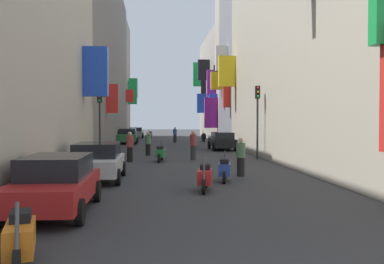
% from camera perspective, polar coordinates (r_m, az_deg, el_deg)
% --- Properties ---
extents(ground_plane, '(140.00, 140.00, 0.00)m').
position_cam_1_polar(ground_plane, '(34.03, -2.30, -2.32)').
color(ground_plane, '#2D2D30').
extents(building_left_mid_a, '(6.94, 29.98, 15.73)m').
position_cam_1_polar(building_left_mid_a, '(41.74, -13.91, 9.18)').
color(building_left_mid_a, slate).
rests_on(building_left_mid_a, ground).
extents(building_left_mid_b, '(7.19, 8.08, 14.94)m').
position_cam_1_polar(building_left_mid_b, '(60.45, -11.00, 6.46)').
color(building_left_mid_b, gray).
rests_on(building_left_mid_b, ground).
extents(building_right_near, '(7.36, 33.20, 12.96)m').
position_cam_1_polar(building_right_near, '(22.96, 20.07, 11.91)').
color(building_right_near, '#BCB29E').
rests_on(building_right_near, ground).
extents(building_right_mid_a, '(7.27, 7.45, 17.93)m').
position_cam_1_polar(building_right_mid_a, '(42.42, 8.30, 10.58)').
color(building_right_mid_a, gray).
rests_on(building_right_mid_a, ground).
extents(building_right_mid_b, '(7.37, 3.21, 17.32)m').
position_cam_1_polar(building_right_mid_b, '(47.52, 6.79, 9.18)').
color(building_right_mid_b, '#BCB29E').
rests_on(building_right_mid_b, ground).
extents(building_right_mid_c, '(7.38, 16.14, 12.74)m').
position_cam_1_polar(building_right_mid_c, '(56.78, 4.86, 5.70)').
color(building_right_mid_c, '#B2A899').
rests_on(building_right_mid_c, ground).
extents(parked_car_green, '(1.89, 4.46, 1.43)m').
position_cam_1_polar(parked_car_green, '(43.49, -8.23, -0.48)').
color(parked_car_green, '#236638').
rests_on(parked_car_green, ground).
extents(parked_car_silver, '(2.02, 4.13, 1.43)m').
position_cam_1_polar(parked_car_silver, '(17.50, -12.13, -3.63)').
color(parked_car_silver, '#B7B7BC').
rests_on(parked_car_silver, ground).
extents(parked_car_black, '(1.83, 4.38, 1.36)m').
position_cam_1_polar(parked_car_black, '(34.26, 3.88, -1.09)').
color(parked_car_black, black).
rests_on(parked_car_black, ground).
extents(parked_car_red, '(1.89, 4.37, 1.42)m').
position_cam_1_polar(parked_car_red, '(11.80, -17.13, -6.23)').
color(parked_car_red, '#B21E1E').
rests_on(parked_car_red, ground).
extents(parked_car_grey, '(1.90, 4.46, 1.32)m').
position_cam_1_polar(parked_car_grey, '(56.97, -7.21, -0.02)').
color(parked_car_grey, slate).
rests_on(parked_car_grey, ground).
extents(scooter_black, '(0.45, 1.77, 1.13)m').
position_cam_1_polar(scooter_black, '(47.36, 1.50, -0.64)').
color(scooter_black, black).
rests_on(scooter_black, ground).
extents(scooter_orange, '(0.69, 1.95, 1.13)m').
position_cam_1_polar(scooter_orange, '(7.77, -21.20, -12.51)').
color(scooter_orange, orange).
rests_on(scooter_orange, ground).
extents(scooter_green, '(0.58, 1.77, 1.13)m').
position_cam_1_polar(scooter_green, '(24.79, -4.06, -2.73)').
color(scooter_green, '#287F3D').
rests_on(scooter_green, ground).
extents(scooter_red, '(0.61, 1.84, 1.13)m').
position_cam_1_polar(scooter_red, '(14.65, 1.66, -5.76)').
color(scooter_red, red).
rests_on(scooter_red, ground).
extents(scooter_silver, '(0.68, 1.84, 1.13)m').
position_cam_1_polar(scooter_silver, '(54.95, -5.46, -0.34)').
color(scooter_silver, '#ADADB2').
rests_on(scooter_silver, ground).
extents(scooter_blue, '(0.62, 1.77, 1.13)m').
position_cam_1_polar(scooter_blue, '(16.87, 4.20, -4.78)').
color(scooter_blue, '#2D4CAD').
rests_on(scooter_blue, ground).
extents(pedestrian_crossing, '(0.53, 0.53, 1.67)m').
position_cam_1_polar(pedestrian_crossing, '(24.76, -7.99, -1.89)').
color(pedestrian_crossing, black).
rests_on(pedestrian_crossing, ground).
extents(pedestrian_near_left, '(0.50, 0.50, 1.55)m').
position_cam_1_polar(pedestrian_near_left, '(28.87, -5.66, -1.52)').
color(pedestrian_near_left, black).
rests_on(pedestrian_near_left, ground).
extents(pedestrian_near_right, '(0.50, 0.50, 1.70)m').
position_cam_1_polar(pedestrian_near_right, '(25.78, 0.16, -1.70)').
color(pedestrian_near_right, '#2F2F2F').
rests_on(pedestrian_near_right, ground).
extents(pedestrian_mid_street, '(0.44, 0.44, 1.58)m').
position_cam_1_polar(pedestrian_mid_street, '(18.44, 6.28, -3.24)').
color(pedestrian_mid_street, black).
rests_on(pedestrian_mid_street, ground).
extents(pedestrian_far_away, '(0.46, 0.46, 1.57)m').
position_cam_1_polar(pedestrian_far_away, '(45.01, -2.20, -0.37)').
color(pedestrian_far_away, black).
rests_on(pedestrian_far_away, ground).
extents(traffic_light_near_corner, '(0.26, 0.34, 4.04)m').
position_cam_1_polar(traffic_light_near_corner, '(25.74, -11.76, 2.53)').
color(traffic_light_near_corner, '#2D2D2D').
rests_on(traffic_light_near_corner, ground).
extents(traffic_light_far_corner, '(0.26, 0.34, 4.32)m').
position_cam_1_polar(traffic_light_far_corner, '(26.44, 8.41, 2.90)').
color(traffic_light_far_corner, '#2D2D2D').
rests_on(traffic_light_far_corner, ground).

